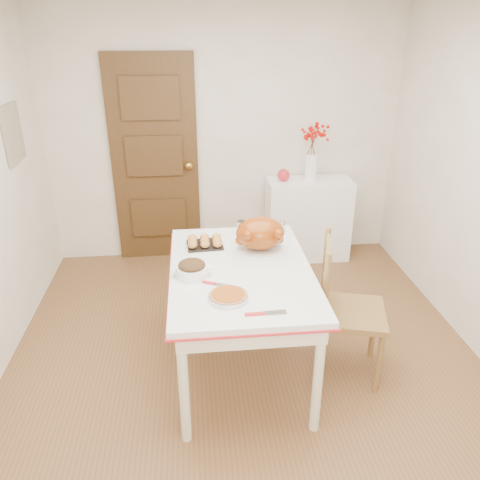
{
  "coord_description": "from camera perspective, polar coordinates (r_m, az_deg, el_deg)",
  "views": [
    {
      "loc": [
        -0.33,
        -2.69,
        2.3
      ],
      "look_at": [
        -0.04,
        0.09,
        1.01
      ],
      "focal_mm": 35.43,
      "sensor_mm": 36.0,
      "label": 1
    }
  ],
  "objects": [
    {
      "name": "drinking_glass",
      "position": [
        3.58,
        0.18,
        1.5
      ],
      "size": [
        0.08,
        0.08,
        0.11
      ],
      "primitive_type": "cylinder",
      "rotation": [
        0.0,
        0.0,
        0.35
      ],
      "color": "white",
      "rests_on": "kitchen_table"
    },
    {
      "name": "turkey_platter",
      "position": [
        3.29,
        2.43,
        0.61
      ],
      "size": [
        0.48,
        0.44,
        0.25
      ],
      "primitive_type": null,
      "rotation": [
        0.0,
        0.0,
        -0.38
      ],
      "color": "#913E12",
      "rests_on": "kitchen_table"
    },
    {
      "name": "floor",
      "position": [
        3.56,
        0.9,
        -15.45
      ],
      "size": [
        3.5,
        4.0,
        0.0
      ],
      "primitive_type": "cube",
      "color": "brown",
      "rests_on": "ground"
    },
    {
      "name": "wall_back",
      "position": [
        4.82,
        -1.86,
        12.23
      ],
      "size": [
        3.5,
        0.0,
        2.5
      ],
      "primitive_type": "cube",
      "color": "white",
      "rests_on": "ground"
    },
    {
      "name": "door_back",
      "position": [
        4.85,
        -10.19,
        9.25
      ],
      "size": [
        0.85,
        0.06,
        2.06
      ],
      "primitive_type": "cube",
      "color": "#392310",
      "rests_on": "ground"
    },
    {
      "name": "kitchen_table",
      "position": [
        3.33,
        0.09,
        -9.67
      ],
      "size": [
        0.94,
        1.38,
        0.83
      ],
      "primitive_type": null,
      "color": "silver",
      "rests_on": "floor"
    },
    {
      "name": "apple",
      "position": [
        4.77,
        5.27,
        7.79
      ],
      "size": [
        0.12,
        0.12,
        0.12
      ],
      "primitive_type": "sphere",
      "color": "red",
      "rests_on": "sideboard"
    },
    {
      "name": "carving_knife",
      "position": [
        2.91,
        -2.28,
        -5.42
      ],
      "size": [
        0.25,
        0.16,
        0.01
      ],
      "primitive_type": null,
      "rotation": [
        0.0,
        0.0,
        -0.43
      ],
      "color": "silver",
      "rests_on": "kitchen_table"
    },
    {
      "name": "photo_board",
      "position": [
        4.21,
        -25.71,
        11.5
      ],
      "size": [
        0.03,
        0.35,
        0.45
      ],
      "primitive_type": "cube",
      "color": "tan",
      "rests_on": "ground"
    },
    {
      "name": "rolls_tray",
      "position": [
        3.41,
        -4.27,
        -0.21
      ],
      "size": [
        0.27,
        0.22,
        0.07
      ],
      "primitive_type": null,
      "rotation": [
        0.0,
        0.0,
        0.07
      ],
      "color": "#CB8637",
      "rests_on": "kitchen_table"
    },
    {
      "name": "sideboard",
      "position": [
        4.99,
        8.15,
        2.49
      ],
      "size": [
        0.85,
        0.38,
        0.85
      ],
      "primitive_type": "cube",
      "color": "white",
      "rests_on": "floor"
    },
    {
      "name": "berry_vase",
      "position": [
        4.77,
        8.66,
        10.29
      ],
      "size": [
        0.28,
        0.28,
        0.55
      ],
      "primitive_type": null,
      "color": "white",
      "rests_on": "sideboard"
    },
    {
      "name": "chair_oak",
      "position": [
        3.35,
        13.3,
        -8.17
      ],
      "size": [
        0.55,
        0.55,
        1.02
      ],
      "primitive_type": null,
      "rotation": [
        0.0,
        0.0,
        1.31
      ],
      "color": "brown",
      "rests_on": "floor"
    },
    {
      "name": "pie_server",
      "position": [
        2.65,
        3.1,
        -8.79
      ],
      "size": [
        0.24,
        0.08,
        0.01
      ],
      "primitive_type": null,
      "rotation": [
        0.0,
        0.0,
        0.04
      ],
      "color": "silver",
      "rests_on": "kitchen_table"
    },
    {
      "name": "stuffing_dish",
      "position": [
        3.02,
        -5.81,
        -3.44
      ],
      "size": [
        0.3,
        0.26,
        0.1
      ],
      "primitive_type": null,
      "rotation": [
        0.0,
        0.0,
        -0.27
      ],
      "color": "#4F3319",
      "rests_on": "kitchen_table"
    },
    {
      "name": "shaker_pair",
      "position": [
        3.64,
        4.74,
        1.63
      ],
      "size": [
        0.1,
        0.05,
        0.09
      ],
      "primitive_type": null,
      "rotation": [
        0.0,
        0.0,
        0.18
      ],
      "color": "white",
      "rests_on": "kitchen_table"
    },
    {
      "name": "pumpkin_pie",
      "position": [
        2.77,
        -1.41,
        -6.71
      ],
      "size": [
        0.24,
        0.24,
        0.05
      ],
      "primitive_type": "cylinder",
      "rotation": [
        0.0,
        0.0,
        -0.04
      ],
      "color": "#914312",
      "rests_on": "kitchen_table"
    }
  ]
}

